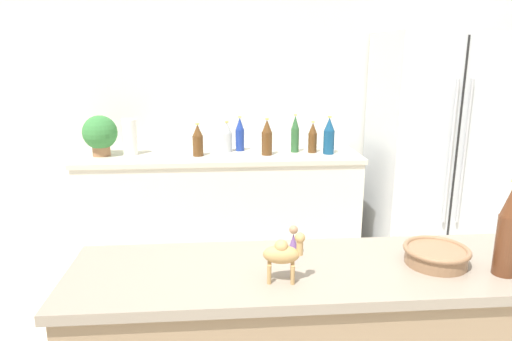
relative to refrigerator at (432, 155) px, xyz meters
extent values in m
cube|color=silver|center=(-1.21, 0.41, 0.36)|extent=(8.00, 0.06, 2.55)
cube|color=silver|center=(-1.64, 0.08, -0.47)|extent=(2.09, 0.60, 0.90)
cube|color=beige|center=(-1.64, 0.08, 0.00)|extent=(2.12, 0.63, 0.03)
cube|color=silver|center=(0.00, 0.00, 0.00)|extent=(0.86, 0.72, 1.83)
cube|color=black|center=(0.00, -0.36, 0.00)|extent=(0.01, 0.01, 1.76)
cylinder|color=#B2B5BA|center=(-0.05, -0.38, 0.09)|extent=(0.02, 0.02, 1.01)
cylinder|color=#B2B5BA|center=(0.05, -0.38, 0.09)|extent=(0.02, 0.02, 1.01)
cube|color=gray|center=(-1.30, -1.92, 0.02)|extent=(1.74, 0.49, 0.03)
cylinder|color=#9E6B47|center=(-2.53, 0.07, 0.06)|extent=(0.13, 0.13, 0.08)
sphere|color=#387F3D|center=(-2.53, 0.07, 0.20)|extent=(0.25, 0.25, 0.25)
cylinder|color=white|center=(-2.32, 0.08, 0.16)|extent=(0.11, 0.11, 0.27)
cylinder|color=brown|center=(-1.29, 0.00, 0.11)|extent=(0.08, 0.08, 0.17)
cone|color=brown|center=(-1.29, 0.00, 0.24)|extent=(0.08, 0.08, 0.10)
cylinder|color=gold|center=(-1.29, 0.00, 0.29)|extent=(0.03, 0.03, 0.01)
cylinder|color=#2D6033|center=(-1.06, 0.09, 0.11)|extent=(0.06, 0.06, 0.18)
cone|color=#2D6033|center=(-1.06, 0.09, 0.25)|extent=(0.06, 0.06, 0.10)
cylinder|color=gold|center=(-1.06, 0.09, 0.31)|extent=(0.02, 0.02, 0.01)
cylinder|color=brown|center=(-1.81, 0.01, 0.10)|extent=(0.08, 0.08, 0.15)
cone|color=brown|center=(-1.81, 0.01, 0.21)|extent=(0.08, 0.08, 0.09)
cylinder|color=gold|center=(-1.81, 0.01, 0.26)|extent=(0.03, 0.03, 0.01)
cylinder|color=brown|center=(-0.93, 0.06, 0.10)|extent=(0.07, 0.07, 0.15)
cone|color=brown|center=(-0.93, 0.06, 0.21)|extent=(0.06, 0.06, 0.08)
cylinder|color=gold|center=(-0.93, 0.06, 0.26)|extent=(0.02, 0.02, 0.01)
cylinder|color=navy|center=(-1.49, 0.18, 0.10)|extent=(0.07, 0.07, 0.17)
cone|color=navy|center=(-1.49, 0.18, 0.24)|extent=(0.07, 0.07, 0.09)
cylinder|color=gold|center=(-1.49, 0.18, 0.29)|extent=(0.02, 0.02, 0.01)
cylinder|color=#B2B7BC|center=(-1.59, 0.14, 0.09)|extent=(0.08, 0.08, 0.15)
cone|color=#B2B7BC|center=(-1.59, 0.14, 0.21)|extent=(0.07, 0.07, 0.08)
cylinder|color=gold|center=(-1.59, 0.14, 0.25)|extent=(0.03, 0.03, 0.01)
cylinder|color=navy|center=(-0.82, 0.00, 0.11)|extent=(0.08, 0.08, 0.18)
cone|color=navy|center=(-0.82, 0.00, 0.25)|extent=(0.08, 0.08, 0.10)
cylinder|color=gold|center=(-0.82, 0.00, 0.30)|extent=(0.03, 0.03, 0.01)
cylinder|color=#562D19|center=(-0.70, -2.02, 0.14)|extent=(0.07, 0.07, 0.20)
cylinder|color=#8C6647|center=(-0.89, -1.93, 0.06)|extent=(0.21, 0.21, 0.06)
torus|color=#8C6647|center=(-0.89, -1.93, 0.09)|extent=(0.23, 0.23, 0.02)
ellipsoid|color=tan|center=(-1.45, -2.01, 0.13)|extent=(0.12, 0.07, 0.06)
sphere|color=tan|center=(-1.45, -2.01, 0.16)|extent=(0.05, 0.05, 0.05)
cylinder|color=tan|center=(-1.39, -2.02, 0.16)|extent=(0.02, 0.02, 0.06)
sphere|color=tan|center=(-1.39, -2.02, 0.19)|extent=(0.03, 0.03, 0.03)
cylinder|color=tan|center=(-1.41, -2.00, 0.07)|extent=(0.01, 0.01, 0.06)
cylinder|color=tan|center=(-1.42, -2.03, 0.07)|extent=(0.01, 0.01, 0.06)
cylinder|color=tan|center=(-1.49, -1.99, 0.07)|extent=(0.01, 0.01, 0.06)
cylinder|color=tan|center=(-1.49, -2.03, 0.07)|extent=(0.01, 0.01, 0.06)
cone|color=#6B4784|center=(-1.38, -1.82, 0.08)|extent=(0.05, 0.05, 0.08)
sphere|color=#A37A5B|center=(-1.38, -1.82, 0.13)|extent=(0.03, 0.03, 0.03)
camera|label=1|loc=(-1.64, -3.35, 0.75)|focal=32.00mm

